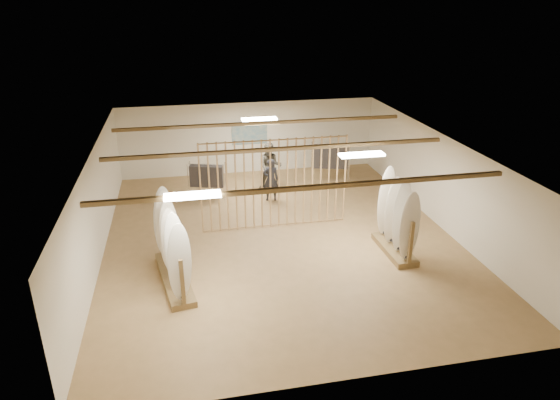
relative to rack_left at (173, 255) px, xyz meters
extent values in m
plane|color=#AB8452|center=(3.07, 1.84, -0.73)|extent=(12.00, 12.00, 0.00)
plane|color=#97958F|center=(3.07, 1.84, 2.07)|extent=(12.00, 12.00, 0.00)
plane|color=white|center=(3.07, 7.84, 0.67)|extent=(12.00, 0.00, 12.00)
plane|color=white|center=(3.07, -4.16, 0.67)|extent=(12.00, 0.00, 12.00)
plane|color=white|center=(-1.93, 1.84, 0.67)|extent=(0.00, 12.00, 12.00)
plane|color=white|center=(8.07, 1.84, 0.67)|extent=(0.00, 12.00, 12.00)
cube|color=olive|center=(3.07, 1.84, 1.99)|extent=(9.50, 6.12, 0.10)
cube|color=white|center=(3.07, 1.84, 2.01)|extent=(1.20, 0.35, 0.06)
cylinder|color=tan|center=(0.87, 2.64, 0.67)|extent=(0.05, 0.05, 2.78)
cylinder|color=tan|center=(1.13, 2.64, 0.67)|extent=(0.05, 0.05, 2.78)
cylinder|color=tan|center=(1.39, 2.64, 0.67)|extent=(0.05, 0.05, 2.78)
cylinder|color=tan|center=(1.65, 2.64, 0.67)|extent=(0.05, 0.05, 2.78)
cylinder|color=tan|center=(1.91, 2.64, 0.67)|extent=(0.05, 0.05, 2.78)
cylinder|color=tan|center=(2.16, 2.64, 0.67)|extent=(0.05, 0.05, 2.78)
cylinder|color=tan|center=(2.42, 2.64, 0.67)|extent=(0.05, 0.05, 2.78)
cylinder|color=tan|center=(2.68, 2.64, 0.67)|extent=(0.05, 0.05, 2.78)
cylinder|color=tan|center=(2.94, 2.64, 0.67)|extent=(0.05, 0.05, 2.78)
cylinder|color=tan|center=(3.20, 2.64, 0.67)|extent=(0.05, 0.05, 2.78)
cylinder|color=tan|center=(3.46, 2.64, 0.67)|extent=(0.05, 0.05, 2.78)
cylinder|color=tan|center=(3.72, 2.64, 0.67)|extent=(0.05, 0.05, 2.78)
cylinder|color=tan|center=(3.98, 2.64, 0.67)|extent=(0.05, 0.05, 2.78)
cylinder|color=tan|center=(4.24, 2.64, 0.67)|extent=(0.05, 0.05, 2.78)
cylinder|color=tan|center=(4.49, 2.64, 0.67)|extent=(0.05, 0.05, 2.78)
cylinder|color=tan|center=(4.75, 2.64, 0.67)|extent=(0.05, 0.05, 2.78)
cylinder|color=tan|center=(5.01, 2.64, 0.67)|extent=(0.05, 0.05, 2.78)
cylinder|color=tan|center=(5.27, 2.64, 0.67)|extent=(0.05, 0.05, 2.78)
cube|color=teal|center=(3.07, 7.82, 0.87)|extent=(1.40, 0.03, 0.90)
cube|color=olive|center=(0.00, 0.00, -0.65)|extent=(1.01, 2.72, 0.16)
cylinder|color=black|center=(0.00, 0.00, 0.34)|extent=(0.43, 2.58, 0.01)
ellipsoid|color=white|center=(0.18, -1.11, 0.42)|extent=(0.52, 0.15, 1.98)
ellipsoid|color=white|center=(0.11, -0.67, 0.42)|extent=(0.52, 0.15, 1.98)
ellipsoid|color=silver|center=(0.04, -0.22, 0.42)|extent=(0.52, 0.15, 1.98)
ellipsoid|color=silver|center=(-0.04, 0.22, 0.42)|extent=(0.52, 0.15, 1.98)
ellipsoid|color=silver|center=(-0.11, 0.67, 0.42)|extent=(0.52, 0.15, 1.98)
ellipsoid|color=white|center=(-0.18, 1.11, 0.42)|extent=(0.52, 0.15, 1.98)
cube|color=olive|center=(6.01, 0.34, -0.65)|extent=(0.63, 1.90, 0.16)
cylinder|color=black|center=(6.01, 0.34, 0.37)|extent=(0.03, 1.84, 0.01)
ellipsoid|color=silver|center=(6.02, -0.41, 0.45)|extent=(0.53, 0.07, 2.03)
ellipsoid|color=white|center=(6.02, 0.09, 0.45)|extent=(0.53, 0.07, 2.03)
ellipsoid|color=silver|center=(6.01, 0.59, 0.45)|extent=(0.53, 0.07, 2.03)
ellipsoid|color=silver|center=(6.00, 1.08, 0.45)|extent=(0.53, 0.07, 2.03)
cylinder|color=silver|center=(1.19, 5.25, 0.55)|extent=(1.19, 0.38, 0.03)
cube|color=black|center=(1.19, 5.25, 0.13)|extent=(1.19, 0.63, 0.75)
cylinder|color=silver|center=(1.19, 5.25, -0.07)|extent=(0.03, 0.03, 1.32)
cylinder|color=silver|center=(5.89, 6.13, 0.72)|extent=(1.36, 0.41, 0.03)
cube|color=black|center=(5.89, 6.13, 0.24)|extent=(1.35, 0.69, 0.85)
cylinder|color=silver|center=(5.89, 6.13, 0.02)|extent=(0.03, 0.03, 1.51)
imported|color=#222228|center=(3.34, 4.73, 0.12)|extent=(0.66, 0.48, 1.70)
imported|color=#363229|center=(3.52, 5.79, 0.25)|extent=(1.10, 0.95, 1.96)
camera|label=1|loc=(0.43, -11.07, 5.97)|focal=32.00mm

